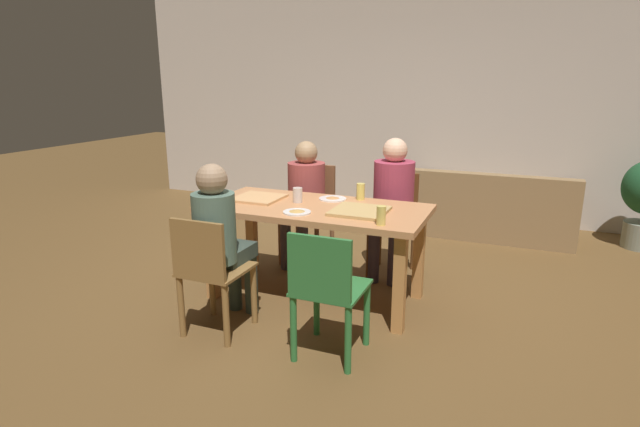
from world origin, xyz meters
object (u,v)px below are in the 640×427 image
at_px(plate_0, 297,212).
at_px(chair_1, 395,219).
at_px(person_2, 304,192).
at_px(drinking_glass_1, 361,192).
at_px(chair_2, 310,209).
at_px(drinking_glass_2, 298,195).
at_px(person_1, 392,196).
at_px(plate_1, 333,198).
at_px(chair_3, 327,290).
at_px(drinking_glass_0, 381,216).
at_px(person_0, 221,233).
at_px(chair_0, 210,272).
at_px(dining_table, 315,219).
at_px(pizza_box_1, 360,211).
at_px(pizza_box_0, 258,198).
at_px(couch, 490,211).

bearing_deg(plate_0, chair_1, 66.11).
height_order(person_2, drinking_glass_1, person_2).
distance_m(chair_2, drinking_glass_2, 0.91).
height_order(person_1, plate_1, person_1).
relative_size(chair_3, plate_1, 3.80).
bearing_deg(plate_1, drinking_glass_0, -44.81).
height_order(person_0, drinking_glass_1, person_0).
height_order(chair_2, plate_0, chair_2).
height_order(chair_3, plate_0, chair_3).
bearing_deg(chair_0, person_0, 90.00).
bearing_deg(dining_table, pizza_box_1, -8.65).
height_order(person_1, pizza_box_0, person_1).
relative_size(chair_1, drinking_glass_0, 6.80).
relative_size(person_2, plate_0, 5.61).
distance_m(pizza_box_0, drinking_glass_1, 0.85).
xyz_separation_m(plate_0, drinking_glass_2, (-0.13, 0.30, 0.05)).
bearing_deg(chair_3, pizza_box_0, 137.64).
distance_m(chair_2, drinking_glass_1, 0.92).
height_order(chair_2, person_2, person_2).
relative_size(chair_2, pizza_box_1, 2.32).
xyz_separation_m(chair_0, plate_1, (0.47, 1.11, 0.31)).
relative_size(person_1, person_2, 1.06).
xyz_separation_m(person_1, couch, (0.73, 1.68, -0.47)).
bearing_deg(chair_3, chair_1, 90.00).
xyz_separation_m(dining_table, chair_3, (0.44, -0.85, -0.19)).
relative_size(person_0, person_1, 0.96).
xyz_separation_m(chair_1, couch, (0.73, 1.55, -0.23)).
bearing_deg(chair_0, plate_1, 67.26).
relative_size(person_1, chair_2, 1.35).
bearing_deg(pizza_box_1, chair_2, 131.21).
relative_size(pizza_box_0, plate_0, 1.79).
bearing_deg(person_1, plate_0, -116.58).
distance_m(chair_1, couch, 1.73).
height_order(person_1, plate_0, person_1).
height_order(dining_table, couch, dining_table).
distance_m(person_1, person_2, 0.86).
relative_size(person_1, couch, 0.69).
bearing_deg(drinking_glass_0, chair_0, -152.62).
bearing_deg(pizza_box_0, person_2, 81.06).
relative_size(chair_3, pizza_box_0, 2.29).
distance_m(dining_table, chair_1, 0.96).
distance_m(person_1, chair_3, 1.59).
height_order(pizza_box_1, plate_0, plate_0).
xyz_separation_m(chair_2, person_2, (-0.00, -0.14, 0.20)).
bearing_deg(pizza_box_0, person_0, -81.65).
xyz_separation_m(chair_1, plate_1, (-0.39, -0.58, 0.29)).
relative_size(person_2, drinking_glass_1, 8.69).
distance_m(chair_1, drinking_glass_2, 1.05).
distance_m(pizza_box_0, plate_1, 0.62).
bearing_deg(drinking_glass_0, pizza_box_1, 132.60).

